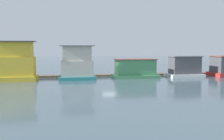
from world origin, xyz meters
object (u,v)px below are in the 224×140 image
Objects in this scene: houseboat_yellow at (17,63)px; houseboat_green at (135,69)px; mooring_post_far_left at (13,73)px; houseboat_white at (185,67)px; houseboat_teal at (77,64)px.

houseboat_yellow is 17.76m from houseboat_green.
houseboat_green is at bearing -5.86° from mooring_post_far_left.
houseboat_teal is at bearing -179.11° from houseboat_white.
houseboat_yellow reaches higher than houseboat_white.
mooring_post_far_left is (-1.09, 2.49, -1.65)m from houseboat_yellow.
houseboat_green is (17.71, 0.56, -1.19)m from houseboat_yellow.
mooring_post_far_left is (-18.80, 1.93, -0.46)m from houseboat_green.
houseboat_white is 27.19m from mooring_post_far_left.
houseboat_yellow is at bearing -66.43° from mooring_post_far_left.
houseboat_white is at bearing -0.76° from houseboat_green.
houseboat_teal is at bearing -177.61° from houseboat_green.
houseboat_yellow is 3.18m from mooring_post_far_left.
mooring_post_far_left is at bearing 174.14° from houseboat_green.
mooring_post_far_left is (-9.66, 2.31, -1.36)m from houseboat_teal.
houseboat_teal is 2.92× the size of mooring_post_far_left.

